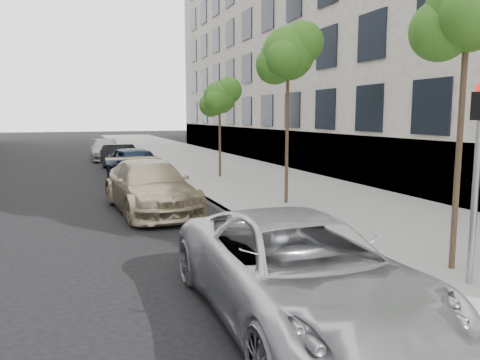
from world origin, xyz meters
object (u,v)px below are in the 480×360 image
tree_far (220,97)px  minivan (299,270)px  tree_near (469,10)px  sedan_rear (106,150)px  tree_mid (289,54)px  suv (150,186)px  signal_pole (477,161)px  sedan_blue (136,165)px  sedan_black (121,157)px

tree_far → minivan: size_ratio=0.82×
tree_near → sedan_rear: size_ratio=1.15×
tree_mid → tree_near: bearing=-90.0°
suv → signal_pole: bearing=-70.2°
tree_near → signal_pole: 2.47m
tree_mid → signal_pole: (-0.33, -7.17, -2.45)m
tree_near → sedan_blue: size_ratio=1.17×
sedan_blue → sedan_black: bearing=83.2°
tree_near → minivan: size_ratio=1.01×
tree_near → suv: tree_near is taller
minivan → sedan_black: (-0.32, 18.79, -0.07)m
tree_near → sedan_black: (-3.65, 18.11, -3.77)m
sedan_black → sedan_rear: (-0.24, 5.74, 0.00)m
signal_pole → sedan_rear: 24.82m
tree_far → sedan_rear: (-3.89, 10.85, -2.85)m
signal_pole → sedan_blue: 14.27m
tree_mid → sedan_black: size_ratio=1.36×
tree_near → minivan: 5.03m
signal_pole → tree_near: bearing=60.1°
tree_far → suv: (-3.96, -5.68, -2.77)m
suv → sedan_black: bearing=83.8°
signal_pole → sedan_black: 19.13m
minivan → sedan_black: size_ratio=1.31×
tree_mid → sedan_rear: 18.20m
minivan → sedan_blue: (-0.22, 13.84, 0.04)m
minivan → sedan_rear: 24.54m
minivan → suv: size_ratio=1.02×
tree_far → signal_pole: tree_far is taller
signal_pole → minivan: bearing=176.6°
tree_near → tree_far: size_ratio=1.22×
tree_mid → sedan_blue: 8.44m
tree_near → tree_mid: 6.50m
sedan_blue → sedan_rear: sedan_blue is taller
tree_mid → suv: bearing=168.3°
tree_mid → suv: 5.54m
signal_pole → minivan: (-2.99, -0.00, -1.36)m
tree_far → sedan_black: 6.90m
tree_mid → tree_far: (-0.00, 6.50, -1.02)m
signal_pole → sedan_blue: (-3.22, 13.84, -1.32)m
signal_pole → tree_far: bearing=85.1°
tree_mid → sedan_blue: bearing=118.1°
sedan_black → sedan_blue: bearing=-95.2°
tree_mid → signal_pole: 7.59m
minivan → sedan_blue: size_ratio=1.16×
tree_far → sedan_blue: bearing=177.4°
minivan → sedan_rear: (-0.56, 24.53, -0.06)m
tree_mid → signal_pole: tree_mid is taller
sedan_rear → sedan_black: bearing=-86.0°
tree_far → sedan_blue: tree_far is taller
sedan_blue → sedan_black: size_ratio=1.13×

